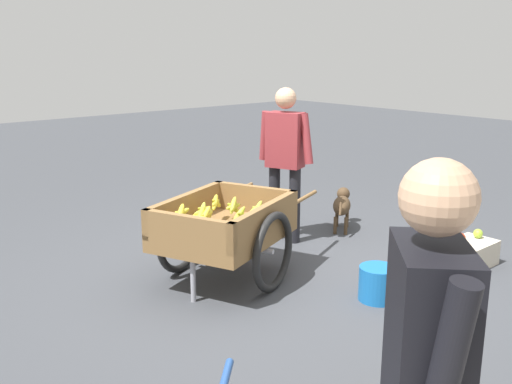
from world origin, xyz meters
The scene contains 8 objects.
ground_plane centered at (0.00, 0.00, 0.00)m, with size 24.00×24.00×0.00m, color #3D3F44.
fruit_cart centered at (0.32, -0.27, 0.44)m, with size 1.81×1.31×0.73m.
vendor_person centered at (-0.74, -0.69, 0.89)m, with size 0.31×0.55×1.51m.
cyclist_person centered at (1.71, 2.48, 0.95)m, with size 0.40×0.43×1.59m.
dog centered at (-1.45, -0.56, 0.27)m, with size 0.55×0.45×0.40m.
fire_hydrant centered at (0.65, 1.91, 0.33)m, with size 0.25×0.25×0.67m.
plastic_bucket centered at (-0.31, 0.79, 0.13)m, with size 0.29×0.29×0.26m, color #1966B2.
apple_crate centered at (-1.51, 0.87, 0.12)m, with size 0.44×0.32×0.32m.
Camera 1 is at (3.05, 3.29, 1.87)m, focal length 40.62 mm.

